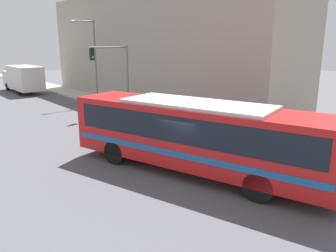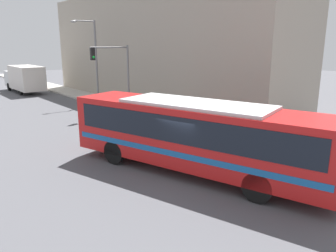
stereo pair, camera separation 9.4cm
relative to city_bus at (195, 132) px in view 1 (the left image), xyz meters
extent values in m
plane|color=#515156|center=(-0.31, 0.20, -1.80)|extent=(120.00, 120.00, 0.00)
cube|color=#B7B2A8|center=(5.59, 20.20, -1.72)|extent=(2.80, 70.00, 0.16)
cube|color=#9E9384|center=(9.99, 16.24, 3.30)|extent=(6.00, 30.09, 10.19)
cube|color=red|center=(0.00, 0.00, -0.10)|extent=(5.66, 11.77, 2.47)
cube|color=black|center=(0.00, 0.00, 0.35)|extent=(5.44, 10.90, 1.06)
cube|color=#19599E|center=(0.00, 0.00, -0.64)|extent=(5.57, 11.34, 0.24)
cube|color=silver|center=(0.00, 0.00, 1.19)|extent=(4.02, 6.74, 0.16)
cylinder|color=black|center=(0.10, 3.74, -1.25)|extent=(0.57, 1.13, 1.10)
cylinder|color=black|center=(-2.09, 3.11, -1.25)|extent=(0.57, 1.13, 1.10)
cylinder|color=black|center=(1.98, -2.73, -1.25)|extent=(0.57, 1.13, 1.10)
cylinder|color=black|center=(-0.21, -3.36, -1.25)|extent=(0.57, 1.13, 1.10)
cube|color=silver|center=(1.85, 28.82, -0.07)|extent=(2.42, 5.69, 2.55)
cube|color=silver|center=(1.85, 32.77, -0.44)|extent=(2.30, 2.21, 1.80)
cylinder|color=black|center=(0.79, 32.38, -1.35)|extent=(0.25, 0.90, 0.90)
cylinder|color=black|center=(0.79, 27.76, -1.35)|extent=(0.25, 0.90, 0.90)
cylinder|color=gold|center=(4.79, 4.62, -1.38)|extent=(0.22, 0.22, 0.52)
sphere|color=gold|center=(4.79, 4.62, -1.05)|extent=(0.21, 0.21, 0.21)
cylinder|color=gold|center=(4.79, 4.50, -1.35)|extent=(0.10, 0.13, 0.10)
cylinder|color=slate|center=(4.94, 12.76, 0.92)|extent=(0.16, 0.16, 5.12)
cylinder|color=slate|center=(3.34, 12.76, 3.33)|extent=(3.20, 0.11, 0.11)
cube|color=black|center=(1.94, 12.76, 2.88)|extent=(0.30, 0.24, 0.90)
sphere|color=#19D83F|center=(1.94, 12.62, 2.66)|extent=(0.18, 0.18, 0.18)
cylinder|color=slate|center=(4.79, 8.62, -1.16)|extent=(0.06, 0.06, 0.96)
cylinder|color=#4C4C51|center=(4.79, 8.62, -0.57)|extent=(0.14, 0.14, 0.22)
cylinder|color=slate|center=(5.04, 18.22, 1.99)|extent=(0.18, 0.18, 7.27)
cylinder|color=slate|center=(4.06, 18.22, 5.53)|extent=(1.97, 0.11, 0.11)
ellipsoid|color=gray|center=(3.08, 18.22, 5.45)|extent=(0.56, 0.28, 0.20)
camera|label=1|loc=(-9.33, -9.41, 3.58)|focal=35.00mm
camera|label=2|loc=(-9.26, -9.47, 3.58)|focal=35.00mm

